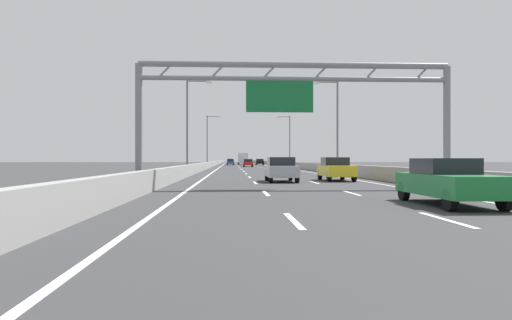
# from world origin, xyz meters

# --- Properties ---
(ground_plane) EXTENTS (260.00, 260.00, 0.00)m
(ground_plane) POSITION_xyz_m (0.00, 100.00, 0.00)
(ground_plane) COLOR #38383A
(lane_dash_left_1) EXTENTS (0.16, 3.00, 0.01)m
(lane_dash_left_1) POSITION_xyz_m (-1.80, 12.50, 0.01)
(lane_dash_left_1) COLOR white
(lane_dash_left_1) RESTS_ON ground_plane
(lane_dash_left_2) EXTENTS (0.16, 3.00, 0.01)m
(lane_dash_left_2) POSITION_xyz_m (-1.80, 21.50, 0.01)
(lane_dash_left_2) COLOR white
(lane_dash_left_2) RESTS_ON ground_plane
(lane_dash_left_3) EXTENTS (0.16, 3.00, 0.01)m
(lane_dash_left_3) POSITION_xyz_m (-1.80, 30.50, 0.01)
(lane_dash_left_3) COLOR white
(lane_dash_left_3) RESTS_ON ground_plane
(lane_dash_left_4) EXTENTS (0.16, 3.00, 0.01)m
(lane_dash_left_4) POSITION_xyz_m (-1.80, 39.50, 0.01)
(lane_dash_left_4) COLOR white
(lane_dash_left_4) RESTS_ON ground_plane
(lane_dash_left_5) EXTENTS (0.16, 3.00, 0.01)m
(lane_dash_left_5) POSITION_xyz_m (-1.80, 48.50, 0.01)
(lane_dash_left_5) COLOR white
(lane_dash_left_5) RESTS_ON ground_plane
(lane_dash_left_6) EXTENTS (0.16, 3.00, 0.01)m
(lane_dash_left_6) POSITION_xyz_m (-1.80, 57.50, 0.01)
(lane_dash_left_6) COLOR white
(lane_dash_left_6) RESTS_ON ground_plane
(lane_dash_left_7) EXTENTS (0.16, 3.00, 0.01)m
(lane_dash_left_7) POSITION_xyz_m (-1.80, 66.50, 0.01)
(lane_dash_left_7) COLOR white
(lane_dash_left_7) RESTS_ON ground_plane
(lane_dash_left_8) EXTENTS (0.16, 3.00, 0.01)m
(lane_dash_left_8) POSITION_xyz_m (-1.80, 75.50, 0.01)
(lane_dash_left_8) COLOR white
(lane_dash_left_8) RESTS_ON ground_plane
(lane_dash_left_9) EXTENTS (0.16, 3.00, 0.01)m
(lane_dash_left_9) POSITION_xyz_m (-1.80, 84.50, 0.01)
(lane_dash_left_9) COLOR white
(lane_dash_left_9) RESTS_ON ground_plane
(lane_dash_left_10) EXTENTS (0.16, 3.00, 0.01)m
(lane_dash_left_10) POSITION_xyz_m (-1.80, 93.50, 0.01)
(lane_dash_left_10) COLOR white
(lane_dash_left_10) RESTS_ON ground_plane
(lane_dash_left_11) EXTENTS (0.16, 3.00, 0.01)m
(lane_dash_left_11) POSITION_xyz_m (-1.80, 102.50, 0.01)
(lane_dash_left_11) COLOR white
(lane_dash_left_11) RESTS_ON ground_plane
(lane_dash_left_12) EXTENTS (0.16, 3.00, 0.01)m
(lane_dash_left_12) POSITION_xyz_m (-1.80, 111.50, 0.01)
(lane_dash_left_12) COLOR white
(lane_dash_left_12) RESTS_ON ground_plane
(lane_dash_left_13) EXTENTS (0.16, 3.00, 0.01)m
(lane_dash_left_13) POSITION_xyz_m (-1.80, 120.50, 0.01)
(lane_dash_left_13) COLOR white
(lane_dash_left_13) RESTS_ON ground_plane
(lane_dash_left_14) EXTENTS (0.16, 3.00, 0.01)m
(lane_dash_left_14) POSITION_xyz_m (-1.80, 129.50, 0.01)
(lane_dash_left_14) COLOR white
(lane_dash_left_14) RESTS_ON ground_plane
(lane_dash_left_15) EXTENTS (0.16, 3.00, 0.01)m
(lane_dash_left_15) POSITION_xyz_m (-1.80, 138.50, 0.01)
(lane_dash_left_15) COLOR white
(lane_dash_left_15) RESTS_ON ground_plane
(lane_dash_left_16) EXTENTS (0.16, 3.00, 0.01)m
(lane_dash_left_16) POSITION_xyz_m (-1.80, 147.50, 0.01)
(lane_dash_left_16) COLOR white
(lane_dash_left_16) RESTS_ON ground_plane
(lane_dash_left_17) EXTENTS (0.16, 3.00, 0.01)m
(lane_dash_left_17) POSITION_xyz_m (-1.80, 156.50, 0.01)
(lane_dash_left_17) COLOR white
(lane_dash_left_17) RESTS_ON ground_plane
(lane_dash_right_1) EXTENTS (0.16, 3.00, 0.01)m
(lane_dash_right_1) POSITION_xyz_m (1.80, 12.50, 0.01)
(lane_dash_right_1) COLOR white
(lane_dash_right_1) RESTS_ON ground_plane
(lane_dash_right_2) EXTENTS (0.16, 3.00, 0.01)m
(lane_dash_right_2) POSITION_xyz_m (1.80, 21.50, 0.01)
(lane_dash_right_2) COLOR white
(lane_dash_right_2) RESTS_ON ground_plane
(lane_dash_right_3) EXTENTS (0.16, 3.00, 0.01)m
(lane_dash_right_3) POSITION_xyz_m (1.80, 30.50, 0.01)
(lane_dash_right_3) COLOR white
(lane_dash_right_3) RESTS_ON ground_plane
(lane_dash_right_4) EXTENTS (0.16, 3.00, 0.01)m
(lane_dash_right_4) POSITION_xyz_m (1.80, 39.50, 0.01)
(lane_dash_right_4) COLOR white
(lane_dash_right_4) RESTS_ON ground_plane
(lane_dash_right_5) EXTENTS (0.16, 3.00, 0.01)m
(lane_dash_right_5) POSITION_xyz_m (1.80, 48.50, 0.01)
(lane_dash_right_5) COLOR white
(lane_dash_right_5) RESTS_ON ground_plane
(lane_dash_right_6) EXTENTS (0.16, 3.00, 0.01)m
(lane_dash_right_6) POSITION_xyz_m (1.80, 57.50, 0.01)
(lane_dash_right_6) COLOR white
(lane_dash_right_6) RESTS_ON ground_plane
(lane_dash_right_7) EXTENTS (0.16, 3.00, 0.01)m
(lane_dash_right_7) POSITION_xyz_m (1.80, 66.50, 0.01)
(lane_dash_right_7) COLOR white
(lane_dash_right_7) RESTS_ON ground_plane
(lane_dash_right_8) EXTENTS (0.16, 3.00, 0.01)m
(lane_dash_right_8) POSITION_xyz_m (1.80, 75.50, 0.01)
(lane_dash_right_8) COLOR white
(lane_dash_right_8) RESTS_ON ground_plane
(lane_dash_right_9) EXTENTS (0.16, 3.00, 0.01)m
(lane_dash_right_9) POSITION_xyz_m (1.80, 84.50, 0.01)
(lane_dash_right_9) COLOR white
(lane_dash_right_9) RESTS_ON ground_plane
(lane_dash_right_10) EXTENTS (0.16, 3.00, 0.01)m
(lane_dash_right_10) POSITION_xyz_m (1.80, 93.50, 0.01)
(lane_dash_right_10) COLOR white
(lane_dash_right_10) RESTS_ON ground_plane
(lane_dash_right_11) EXTENTS (0.16, 3.00, 0.01)m
(lane_dash_right_11) POSITION_xyz_m (1.80, 102.50, 0.01)
(lane_dash_right_11) COLOR white
(lane_dash_right_11) RESTS_ON ground_plane
(lane_dash_right_12) EXTENTS (0.16, 3.00, 0.01)m
(lane_dash_right_12) POSITION_xyz_m (1.80, 111.50, 0.01)
(lane_dash_right_12) COLOR white
(lane_dash_right_12) RESTS_ON ground_plane
(lane_dash_right_13) EXTENTS (0.16, 3.00, 0.01)m
(lane_dash_right_13) POSITION_xyz_m (1.80, 120.50, 0.01)
(lane_dash_right_13) COLOR white
(lane_dash_right_13) RESTS_ON ground_plane
(lane_dash_right_14) EXTENTS (0.16, 3.00, 0.01)m
(lane_dash_right_14) POSITION_xyz_m (1.80, 129.50, 0.01)
(lane_dash_right_14) COLOR white
(lane_dash_right_14) RESTS_ON ground_plane
(lane_dash_right_15) EXTENTS (0.16, 3.00, 0.01)m
(lane_dash_right_15) POSITION_xyz_m (1.80, 138.50, 0.01)
(lane_dash_right_15) COLOR white
(lane_dash_right_15) RESTS_ON ground_plane
(lane_dash_right_16) EXTENTS (0.16, 3.00, 0.01)m
(lane_dash_right_16) POSITION_xyz_m (1.80, 147.50, 0.01)
(lane_dash_right_16) COLOR white
(lane_dash_right_16) RESTS_ON ground_plane
(lane_dash_right_17) EXTENTS (0.16, 3.00, 0.01)m
(lane_dash_right_17) POSITION_xyz_m (1.80, 156.50, 0.01)
(lane_dash_right_17) COLOR white
(lane_dash_right_17) RESTS_ON ground_plane
(edge_line_left) EXTENTS (0.16, 176.00, 0.01)m
(edge_line_left) POSITION_xyz_m (-5.25, 88.00, 0.01)
(edge_line_left) COLOR white
(edge_line_left) RESTS_ON ground_plane
(edge_line_right) EXTENTS (0.16, 176.00, 0.01)m
(edge_line_right) POSITION_xyz_m (5.25, 88.00, 0.01)
(edge_line_right) COLOR white
(edge_line_right) RESTS_ON ground_plane
(barrier_left) EXTENTS (0.45, 220.00, 0.95)m
(barrier_left) POSITION_xyz_m (-6.90, 110.00, 0.47)
(barrier_left) COLOR #9E9E99
(barrier_left) RESTS_ON ground_plane
(barrier_right) EXTENTS (0.45, 220.00, 0.95)m
(barrier_right) POSITION_xyz_m (6.90, 110.00, 0.47)
(barrier_right) COLOR #9E9E99
(barrier_right) RESTS_ON ground_plane
(sign_gantry) EXTENTS (16.04, 0.36, 6.36)m
(sign_gantry) POSITION_xyz_m (-0.11, 25.75, 4.83)
(sign_gantry) COLOR gray
(sign_gantry) RESTS_ON ground_plane
(streetlamp_left_mid) EXTENTS (2.58, 0.28, 9.50)m
(streetlamp_left_mid) POSITION_xyz_m (-7.47, 50.85, 5.40)
(streetlamp_left_mid) COLOR slate
(streetlamp_left_mid) RESTS_ON ground_plane
(streetlamp_right_mid) EXTENTS (2.58, 0.28, 9.50)m
(streetlamp_right_mid) POSITION_xyz_m (7.47, 50.85, 5.40)
(streetlamp_right_mid) COLOR slate
(streetlamp_right_mid) RESTS_ON ground_plane
(streetlamp_left_far) EXTENTS (2.58, 0.28, 9.50)m
(streetlamp_left_far) POSITION_xyz_m (-7.47, 91.72, 5.40)
(streetlamp_left_far) COLOR slate
(streetlamp_left_far) RESTS_ON ground_plane
(streetlamp_right_far) EXTENTS (2.58, 0.28, 9.50)m
(streetlamp_right_far) POSITION_xyz_m (7.47, 91.72, 5.40)
(streetlamp_right_far) COLOR slate
(streetlamp_right_far) RESTS_ON ground_plane
(blue_car) EXTENTS (1.74, 4.34, 1.41)m
(blue_car) POSITION_xyz_m (-3.41, 116.40, 0.73)
(blue_car) COLOR #2347AD
(blue_car) RESTS_ON ground_plane
(black_car) EXTENTS (1.90, 4.10, 1.48)m
(black_car) POSITION_xyz_m (3.50, 116.00, 0.76)
(black_car) COLOR black
(black_car) RESTS_ON ground_plane
(green_car) EXTENTS (1.75, 4.66, 1.46)m
(green_car) POSITION_xyz_m (3.51, 16.14, 0.75)
(green_car) COLOR #1E7A38
(green_car) RESTS_ON ground_plane
(red_car) EXTENTS (1.76, 4.69, 1.43)m
(red_car) POSITION_xyz_m (-0.13, 91.00, 0.74)
(red_car) COLOR red
(red_car) RESTS_ON ground_plane
(yellow_car) EXTENTS (1.80, 4.30, 1.55)m
(yellow_car) POSITION_xyz_m (3.70, 33.25, 0.78)
(yellow_car) COLOR yellow
(yellow_car) RESTS_ON ground_plane
(orange_car) EXTENTS (1.76, 4.67, 1.51)m
(orange_car) POSITION_xyz_m (-3.46, 131.78, 0.76)
(orange_car) COLOR orange
(orange_car) RESTS_ON ground_plane
(silver_car) EXTENTS (1.81, 4.37, 1.55)m
(silver_car) POSITION_xyz_m (-0.08, 31.98, 0.79)
(silver_car) COLOR #A8ADB2
(silver_car) RESTS_ON ground_plane
(box_truck) EXTENTS (2.46, 7.74, 2.98)m
(box_truck) POSITION_xyz_m (-0.21, 128.29, 1.65)
(box_truck) COLOR silver
(box_truck) RESTS_ON ground_plane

